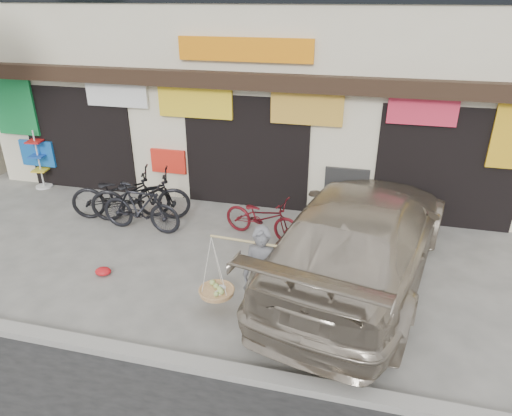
% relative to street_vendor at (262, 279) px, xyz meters
% --- Properties ---
extents(ground, '(70.00, 70.00, 0.00)m').
position_rel_street_vendor_xyz_m(ground, '(-1.38, 0.74, -0.77)').
color(ground, gray).
rests_on(ground, ground).
extents(kerb, '(70.00, 0.25, 0.12)m').
position_rel_street_vendor_xyz_m(kerb, '(-1.38, -1.26, -0.71)').
color(kerb, gray).
rests_on(kerb, ground).
extents(shophouse_block, '(14.00, 6.32, 7.00)m').
position_rel_street_vendor_xyz_m(shophouse_block, '(-1.38, 7.16, 2.67)').
color(shophouse_block, beige).
rests_on(shophouse_block, ground).
extents(street_vendor, '(2.09, 0.66, 1.67)m').
position_rel_street_vendor_xyz_m(street_vendor, '(0.00, 0.00, 0.00)').
color(street_vendor, slate).
rests_on(street_vendor, ground).
extents(bike_0, '(2.39, 1.46, 1.19)m').
position_rel_street_vendor_xyz_m(bike_0, '(-3.53, 2.86, -0.18)').
color(bike_0, black).
rests_on(bike_0, ground).
extents(bike_1, '(1.88, 0.61, 1.12)m').
position_rel_street_vendor_xyz_m(bike_1, '(-3.28, 2.35, -0.21)').
color(bike_1, black).
rests_on(bike_1, ground).
extents(bike_2, '(1.88, 1.05, 0.93)m').
position_rel_street_vendor_xyz_m(bike_2, '(-0.63, 2.71, -0.31)').
color(bike_2, '#540E14').
rests_on(bike_2, ground).
extents(bike_3, '(2.39, 1.46, 1.19)m').
position_rel_street_vendor_xyz_m(bike_3, '(-4.03, 2.86, -0.18)').
color(bike_3, black).
rests_on(bike_3, ground).
extents(suv, '(3.69, 6.45, 1.76)m').
position_rel_street_vendor_xyz_m(suv, '(1.44, 1.67, 0.11)').
color(suv, '#AA9D89').
rests_on(suv, ground).
extents(display_rack, '(0.44, 0.44, 1.59)m').
position_rel_street_vendor_xyz_m(display_rack, '(-7.06, 4.00, -0.14)').
color(display_rack, silver).
rests_on(display_rack, ground).
extents(red_bag, '(0.31, 0.25, 0.14)m').
position_rel_street_vendor_xyz_m(red_bag, '(-3.19, 0.55, -0.70)').
color(red_bag, red).
rests_on(red_bag, ground).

